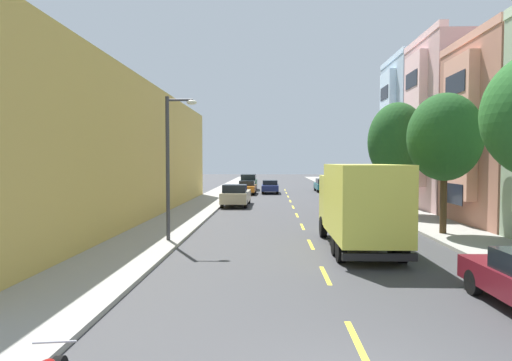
{
  "coord_description": "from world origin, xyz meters",
  "views": [
    {
      "loc": [
        -1.68,
        -6.42,
        3.53
      ],
      "look_at": [
        -2.93,
        29.32,
        1.93
      ],
      "focal_mm": 30.69,
      "sensor_mm": 36.0,
      "label": 1
    }
  ],
  "objects_px": {
    "street_lamp": "(171,156)",
    "parked_sedan_orange": "(247,187)",
    "parked_pickup_champagne": "(236,195)",
    "parked_sedan_silver": "(341,193)",
    "delivery_box_truck": "(359,202)",
    "street_tree_third": "(397,142)",
    "moving_navy_sedan": "(270,186)",
    "street_tree_second": "(445,137)",
    "parked_wagon_teal": "(324,185)",
    "parked_suv_forest": "(249,182)"
  },
  "relations": [
    {
      "from": "street_tree_second",
      "to": "parked_pickup_champagne",
      "type": "relative_size",
      "value": 1.23
    },
    {
      "from": "street_tree_second",
      "to": "street_lamp",
      "type": "height_order",
      "value": "street_tree_second"
    },
    {
      "from": "parked_wagon_teal",
      "to": "parked_sedan_silver",
      "type": "relative_size",
      "value": 1.04
    },
    {
      "from": "street_tree_second",
      "to": "parked_suv_forest",
      "type": "relative_size",
      "value": 1.36
    },
    {
      "from": "street_tree_third",
      "to": "moving_navy_sedan",
      "type": "xyz_separation_m",
      "value": [
        -8.2,
        19.46,
        -4.01
      ]
    },
    {
      "from": "parked_sedan_silver",
      "to": "parked_suv_forest",
      "type": "bearing_deg",
      "value": 122.12
    },
    {
      "from": "street_tree_second",
      "to": "delivery_box_truck",
      "type": "xyz_separation_m",
      "value": [
        -4.6,
        -3.38,
        -2.71
      ]
    },
    {
      "from": "street_lamp",
      "to": "parked_sedan_silver",
      "type": "bearing_deg",
      "value": 62.75
    },
    {
      "from": "street_lamp",
      "to": "parked_pickup_champagne",
      "type": "distance_m",
      "value": 15.97
    },
    {
      "from": "parked_sedan_orange",
      "to": "parked_suv_forest",
      "type": "bearing_deg",
      "value": 91.59
    },
    {
      "from": "parked_sedan_silver",
      "to": "moving_navy_sedan",
      "type": "height_order",
      "value": "same"
    },
    {
      "from": "parked_sedan_orange",
      "to": "delivery_box_truck",
      "type": "bearing_deg",
      "value": -78.23
    },
    {
      "from": "street_tree_second",
      "to": "moving_navy_sedan",
      "type": "bearing_deg",
      "value": 106.81
    },
    {
      "from": "parked_suv_forest",
      "to": "moving_navy_sedan",
      "type": "bearing_deg",
      "value": -62.81
    },
    {
      "from": "street_tree_second",
      "to": "parked_pickup_champagne",
      "type": "xyz_separation_m",
      "value": [
        -10.85,
        13.44,
        -3.8
      ]
    },
    {
      "from": "street_tree_third",
      "to": "parked_wagon_teal",
      "type": "height_order",
      "value": "street_tree_third"
    },
    {
      "from": "street_tree_second",
      "to": "parked_wagon_teal",
      "type": "xyz_separation_m",
      "value": [
        -2.06,
        29.72,
        -3.83
      ]
    },
    {
      "from": "parked_pickup_champagne",
      "to": "moving_navy_sedan",
      "type": "distance_m",
      "value": 13.96
    },
    {
      "from": "street_tree_third",
      "to": "parked_pickup_champagne",
      "type": "bearing_deg",
      "value": 152.05
    },
    {
      "from": "street_tree_third",
      "to": "moving_navy_sedan",
      "type": "bearing_deg",
      "value": 112.85
    },
    {
      "from": "delivery_box_truck",
      "to": "parked_sedan_silver",
      "type": "xyz_separation_m",
      "value": [
        2.69,
        21.42,
        -1.17
      ]
    },
    {
      "from": "street_tree_third",
      "to": "parked_sedan_silver",
      "type": "xyz_separation_m",
      "value": [
        -1.91,
        10.36,
        -4.01
      ]
    },
    {
      "from": "street_lamp",
      "to": "parked_wagon_teal",
      "type": "height_order",
      "value": "street_lamp"
    },
    {
      "from": "street_tree_second",
      "to": "parked_sedan_silver",
      "type": "xyz_separation_m",
      "value": [
        -1.91,
        18.05,
        -3.88
      ]
    },
    {
      "from": "parked_wagon_teal",
      "to": "moving_navy_sedan",
      "type": "distance_m",
      "value": 6.66
    },
    {
      "from": "street_lamp",
      "to": "parked_sedan_orange",
      "type": "distance_m",
      "value": 28.05
    },
    {
      "from": "street_lamp",
      "to": "parked_pickup_champagne",
      "type": "bearing_deg",
      "value": 84.57
    },
    {
      "from": "parked_sedan_orange",
      "to": "parked_pickup_champagne",
      "type": "xyz_separation_m",
      "value": [
        -0.2,
        -12.21,
        0.08
      ]
    },
    {
      "from": "street_lamp",
      "to": "parked_sedan_orange",
      "type": "height_order",
      "value": "street_lamp"
    },
    {
      "from": "parked_sedan_silver",
      "to": "moving_navy_sedan",
      "type": "bearing_deg",
      "value": 124.68
    },
    {
      "from": "parked_pickup_champagne",
      "to": "street_tree_third",
      "type": "bearing_deg",
      "value": -27.95
    },
    {
      "from": "street_lamp",
      "to": "street_tree_second",
      "type": "bearing_deg",
      "value": 10.1
    },
    {
      "from": "street_tree_third",
      "to": "delivery_box_truck",
      "type": "distance_m",
      "value": 12.31
    },
    {
      "from": "parked_pickup_champagne",
      "to": "parked_sedan_silver",
      "type": "relative_size",
      "value": 1.18
    },
    {
      "from": "street_tree_second",
      "to": "parked_wagon_teal",
      "type": "distance_m",
      "value": 30.04
    },
    {
      "from": "delivery_box_truck",
      "to": "parked_suv_forest",
      "type": "bearing_deg",
      "value": 99.92
    },
    {
      "from": "street_tree_third",
      "to": "parked_wagon_teal",
      "type": "bearing_deg",
      "value": 95.34
    },
    {
      "from": "parked_sedan_orange",
      "to": "parked_sedan_silver",
      "type": "relative_size",
      "value": 1.0
    },
    {
      "from": "street_tree_second",
      "to": "parked_suv_forest",
      "type": "xyz_separation_m",
      "value": [
        -10.83,
        32.26,
        -3.64
      ]
    },
    {
      "from": "street_lamp",
      "to": "parked_sedan_silver",
      "type": "relative_size",
      "value": 1.35
    },
    {
      "from": "parked_pickup_champagne",
      "to": "street_tree_second",
      "type": "bearing_deg",
      "value": -51.09
    },
    {
      "from": "parked_suv_forest",
      "to": "parked_pickup_champagne",
      "type": "height_order",
      "value": "parked_suv_forest"
    },
    {
      "from": "parked_wagon_teal",
      "to": "street_tree_third",
      "type": "bearing_deg",
      "value": -84.66
    },
    {
      "from": "parked_pickup_champagne",
      "to": "parked_sedan_silver",
      "type": "xyz_separation_m",
      "value": [
        8.94,
        4.61,
        -0.08
      ]
    },
    {
      "from": "delivery_box_truck",
      "to": "parked_suv_forest",
      "type": "height_order",
      "value": "delivery_box_truck"
    },
    {
      "from": "delivery_box_truck",
      "to": "parked_suv_forest",
      "type": "xyz_separation_m",
      "value": [
        -6.23,
        35.63,
        -0.93
      ]
    },
    {
      "from": "street_tree_second",
      "to": "street_lamp",
      "type": "relative_size",
      "value": 1.07
    },
    {
      "from": "delivery_box_truck",
      "to": "parked_wagon_teal",
      "type": "bearing_deg",
      "value": 85.61
    },
    {
      "from": "parked_sedan_orange",
      "to": "parked_pickup_champagne",
      "type": "relative_size",
      "value": 0.85
    },
    {
      "from": "street_tree_third",
      "to": "parked_sedan_silver",
      "type": "relative_size",
      "value": 1.58
    }
  ]
}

